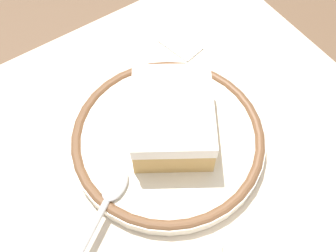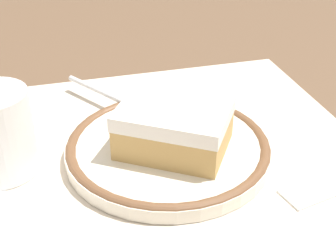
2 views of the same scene
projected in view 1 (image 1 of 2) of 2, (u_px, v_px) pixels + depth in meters
The scene contains 7 objects.
ground_plane at pixel (202, 159), 0.44m from camera, with size 2.40×2.40×0.00m, color brown.
placemat at pixel (202, 159), 0.44m from camera, with size 0.48×0.43×0.00m, color beige.
plate at pixel (168, 138), 0.45m from camera, with size 0.20×0.20×0.02m.
cake_slice at pixel (172, 118), 0.43m from camera, with size 0.13×0.12×0.05m.
spoon at pixel (103, 207), 0.40m from camera, with size 0.08×0.12×0.01m.
napkin at pixel (334, 222), 0.41m from camera, with size 0.10×0.10×0.00m, color white.
sugar_packet at pixel (180, 43), 0.52m from camera, with size 0.05×0.03×0.01m, color white.
Camera 1 is at (0.15, -0.14, 0.40)m, focal length 45.25 mm.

